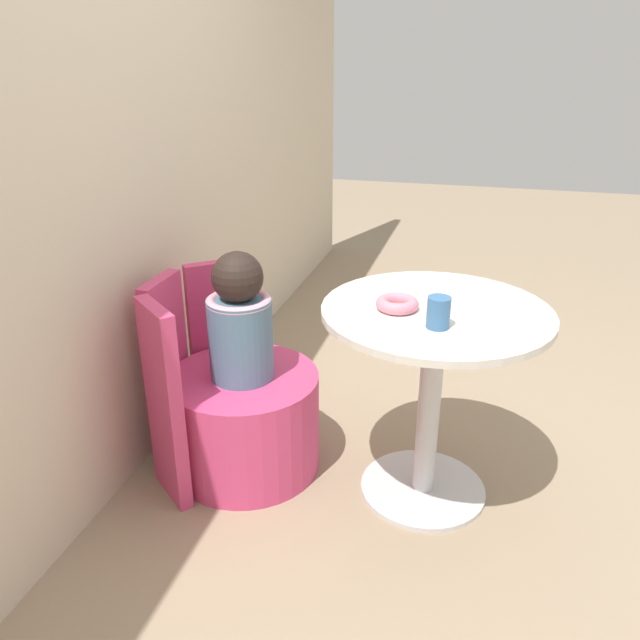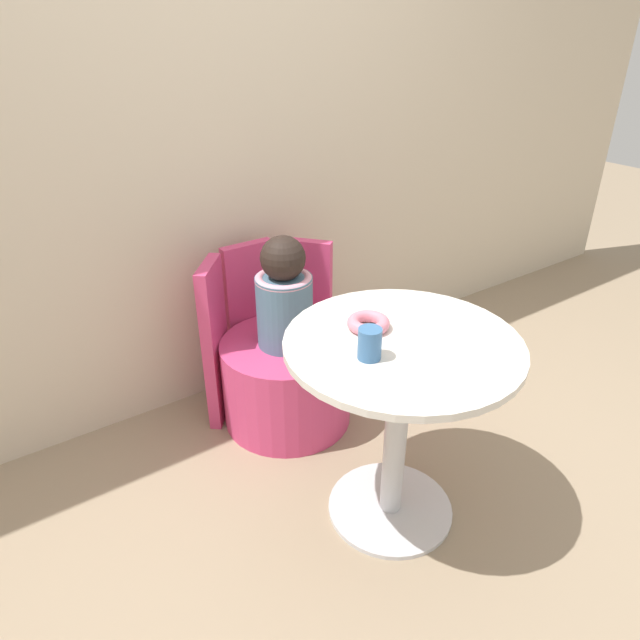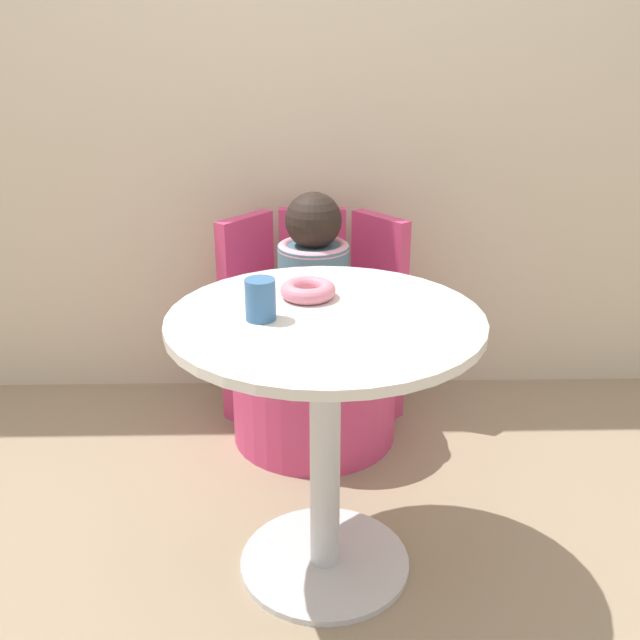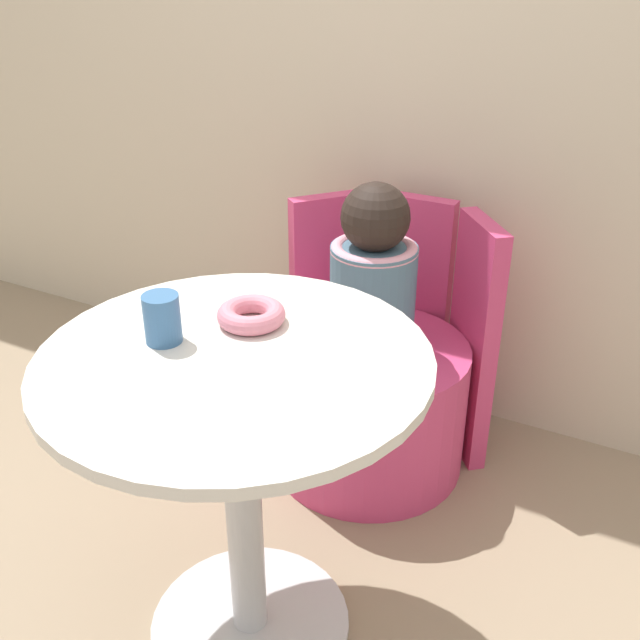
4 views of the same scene
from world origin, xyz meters
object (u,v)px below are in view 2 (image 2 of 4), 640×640
object	(u,v)px
donut	(368,323)
round_table	(399,393)
child_figure	(284,296)
tub_chair	(287,381)
cup	(370,344)

from	to	relation	value
donut	round_table	bearing A→B (deg)	-72.16
round_table	child_figure	distance (m)	0.69
tub_chair	donut	size ratio (longest dim) A/B	4.07
child_figure	donut	bearing A→B (deg)	-92.29
tub_chair	child_figure	xyz separation A→B (m)	(0.00, 0.00, 0.42)
child_figure	donut	distance (m)	0.58
tub_chair	cup	world-z (taller)	cup
round_table	donut	bearing A→B (deg)	107.84
tub_chair	child_figure	bearing A→B (deg)	0.00
round_table	donut	distance (m)	0.26
tub_chair	cup	xyz separation A→B (m)	(-0.13, -0.70, 0.58)
round_table	tub_chair	world-z (taller)	round_table
tub_chair	child_figure	world-z (taller)	child_figure
donut	cup	size ratio (longest dim) A/B	1.42
tub_chair	donut	world-z (taller)	donut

